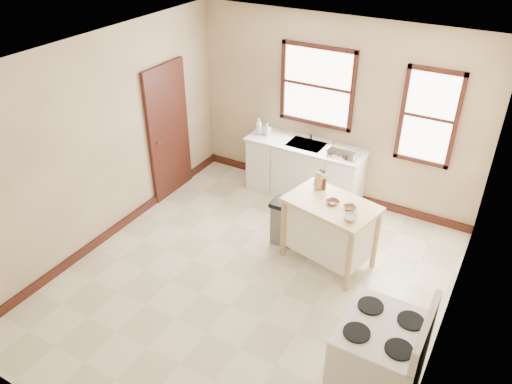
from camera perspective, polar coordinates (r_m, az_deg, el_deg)
floor at (r=6.41m, az=-0.66°, el=-10.21°), size 5.00×5.00×0.00m
ceiling at (r=4.99m, az=-0.86°, el=14.47°), size 5.00×5.00×0.00m
wall_back at (r=7.60m, az=8.98°, el=9.04°), size 4.50×0.04×2.80m
wall_left at (r=6.86m, az=-17.25°, el=5.39°), size 0.04×5.00×2.80m
wall_right at (r=5.01m, az=22.15°, el=-6.10°), size 0.04×5.00×2.80m
window_main at (r=7.56m, az=7.00°, el=11.92°), size 1.17×0.06×1.22m
window_side at (r=7.18m, az=19.14°, el=8.02°), size 0.77×0.06×1.37m
door_left at (r=7.82m, az=-9.96°, el=6.81°), size 0.06×0.90×2.10m
baseboard_back at (r=8.18m, az=8.13°, el=0.28°), size 4.50×0.04×0.12m
baseboard_left at (r=7.50m, az=-15.49°, el=-3.86°), size 0.04×5.00×0.12m
sink_counter at (r=7.86m, az=5.57°, el=2.45°), size 1.86×0.62×0.92m
faucet at (r=7.75m, az=6.35°, el=6.70°), size 0.03×0.03×0.22m
soap_bottle_a at (r=7.89m, az=0.33°, el=7.54°), size 0.11×0.11×0.26m
soap_bottle_b at (r=7.86m, az=1.31°, el=7.17°), size 0.11×0.11×0.19m
dish_rack at (r=7.36m, az=10.00°, el=4.51°), size 0.45×0.35×0.11m
kitchen_island at (r=6.51m, az=8.35°, el=-4.60°), size 1.25×0.94×0.91m
knife_block at (r=6.50m, az=7.31°, el=1.27°), size 0.13×0.13×0.20m
pepper_grinder at (r=6.48m, az=7.83°, el=0.87°), size 0.06×0.06×0.15m
bowl_a at (r=6.24m, az=8.75°, el=-1.14°), size 0.22×0.22×0.04m
bowl_b at (r=6.17m, az=10.67°, el=-1.77°), size 0.21×0.21×0.04m
bowl_c at (r=5.97m, az=10.74°, el=-2.90°), size 0.22×0.22×0.05m
trash_bin at (r=6.86m, az=3.20°, el=-3.45°), size 0.35×0.30×0.67m
gas_stove at (r=4.90m, az=13.84°, el=-17.67°), size 0.79×0.81×1.26m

